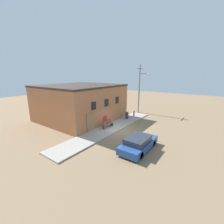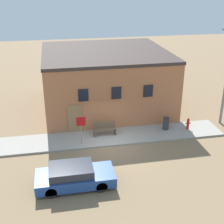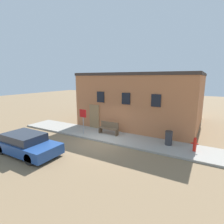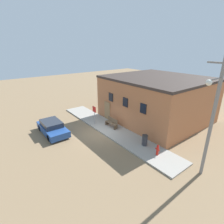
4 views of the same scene
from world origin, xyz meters
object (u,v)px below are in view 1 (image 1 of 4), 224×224
Objects in this scene: parked_car at (138,143)px; trash_bin at (127,115)px; utility_pole at (140,87)px; bench at (107,124)px; fire_hydrant at (134,114)px; stop_sign at (105,122)px.

trash_bin is at bearing 36.67° from parked_car.
bench is at bearing -177.75° from utility_pole.
trash_bin is at bearing 169.26° from fire_hydrant.
bench is 0.20× the size of utility_pole.
bench is at bearing -179.91° from trash_bin.
utility_pole is 13.71m from parked_car.
parked_car is (-11.88, -5.72, -3.73)m from utility_pole.
stop_sign is at bearing -170.95° from trash_bin.
fire_hydrant is at bearing 5.09° from stop_sign.
utility_pole reaches higher than parked_car.
parked_car reaches higher than fire_hydrant.
stop_sign is at bearing -150.07° from bench.
bench is 5.95m from parked_car.
utility_pole reaches higher than bench.
fire_hydrant is 0.44× the size of stop_sign.
trash_bin is at bearing -175.63° from utility_pole.
fire_hydrant is 0.21× the size of parked_car.
utility_pole is at bearing 25.72° from parked_car.
utility_pole is (9.29, 0.36, 3.74)m from bench.
bench is at bearing 177.26° from fire_hydrant.
bench is at bearing 64.15° from parked_car.
parked_car is at bearing -154.28° from utility_pole.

